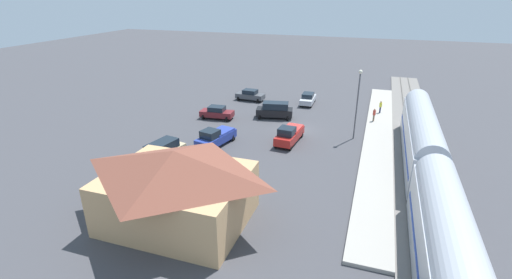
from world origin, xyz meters
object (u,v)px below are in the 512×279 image
Objects in this scene: pickup_red at (289,134)px; pickup_blue at (215,137)px; suv_black at (275,110)px; sedan_silver at (308,99)px; suv_tan at (163,151)px; station_building at (177,185)px; pedestrian_waiting_far at (374,114)px; light_pole_near_platform at (358,97)px; passenger_train at (431,178)px; pedestrian_on_platform at (381,106)px; sedan_maroon at (217,112)px; sedan_charcoal at (250,95)px.

pickup_red is 8.44m from pickup_blue.
sedan_silver is (-3.02, -7.93, -0.27)m from suv_black.
suv_tan is 6.46m from pickup_blue.
station_building is 6.39× the size of pedestrian_waiting_far.
suv_tan is 0.63× the size of light_pole_near_platform.
passenger_train is 6.98× the size of pickup_red.
pedestrian_waiting_far is at bearing 79.59° from pedestrian_on_platform.
suv_black is at bearing -107.97° from pickup_blue.
sedan_silver is 0.55× the size of light_pole_near_platform.
sedan_maroon is (20.39, 4.97, -0.40)m from pedestrian_waiting_far.
station_building reaches higher than passenger_train.
station_building is 33.05m from sedan_charcoal.
pedestrian_waiting_far is 27.62m from suv_tan.
suv_black is 1.12× the size of sedan_charcoal.
sedan_maroon is at bearing 22.85° from pedestrian_on_platform.
pedestrian_waiting_far is (4.78, -19.94, -1.58)m from passenger_train.
station_building is 30.67m from pedestrian_waiting_far.
pedestrian_waiting_far is at bearing -140.85° from pickup_blue.
light_pole_near_platform is at bearing -117.76° from station_building.
sedan_maroon is at bearing 13.69° from pedestrian_waiting_far.
pedestrian_waiting_far is 20.99m from sedan_maroon.
passenger_train reaches higher than sedan_maroon.
sedan_charcoal is at bearing -55.85° from pickup_red.
sedan_maroon is 0.81× the size of pickup_blue.
pedestrian_waiting_far reaches higher than sedan_silver.
pedestrian_waiting_far is 13.14m from suv_black.
sedan_maroon is 9.37m from pickup_blue.
pickup_blue is 0.70× the size of light_pole_near_platform.
station_building is at bearing 89.42° from suv_black.
pedestrian_waiting_far is at bearing -166.31° from sedan_maroon.
suv_tan is 26.79m from sedan_silver.
pickup_blue is at bearing -76.29° from station_building.
light_pole_near_platform reaches higher than station_building.
pedestrian_waiting_far is 0.30× the size of pickup_blue.
pickup_blue is (-3.30, -5.55, -0.12)m from suv_tan.
sedan_maroon is at bearing 45.72° from sedan_silver.
sedan_charcoal is (19.06, -4.84, -0.40)m from pedestrian_waiting_far.
passenger_train is 19.57m from station_building.
pedestrian_waiting_far is 21.47m from pickup_blue.
station_building is at bearing 100.21° from sedan_charcoal.
light_pole_near_platform is (2.01, 6.34, 3.84)m from pedestrian_waiting_far.
suv_tan is 22.36m from light_pole_near_platform.
station_building is 2.11× the size of suv_black.
suv_tan reaches higher than sedan_maroon.
pickup_blue is at bearing 113.54° from sedan_maroon.
pickup_red is 8.88m from light_pole_near_platform.
suv_tan is (19.94, 19.10, -0.13)m from pedestrian_waiting_far.
sedan_silver and sedan_charcoal have the same top height.
pedestrian_on_platform reaches higher than sedan_charcoal.
station_building is 34.54m from pedestrian_on_platform.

